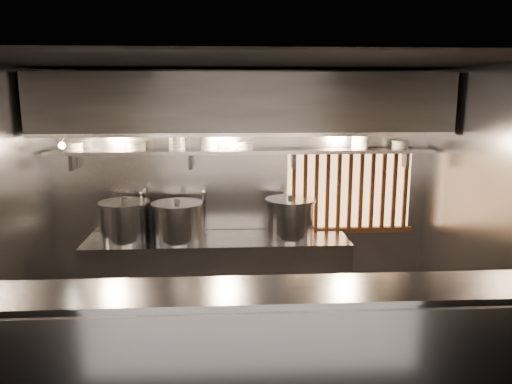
{
  "coord_description": "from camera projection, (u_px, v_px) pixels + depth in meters",
  "views": [
    {
      "loc": [
        -0.18,
        -4.39,
        2.55
      ],
      "look_at": [
        0.11,
        0.55,
        1.56
      ],
      "focal_mm": 35.0,
      "sensor_mm": 36.0,
      "label": 1
    }
  ],
  "objects": [
    {
      "name": "wall_right",
      "position": [
        487.0,
        217.0,
        4.66
      ],
      "size": [
        0.0,
        3.0,
        3.0
      ],
      "primitive_type": "plane",
      "rotation": [
        1.57,
        0.0,
        -1.57
      ],
      "color": "gray",
      "rests_on": "floor"
    },
    {
      "name": "bowl_stack_1",
      "position": [
        136.0,
        146.0,
        5.65
      ],
      "size": [
        0.23,
        0.23,
        0.09
      ],
      "color": "silver",
      "rests_on": "bowl_shelf"
    },
    {
      "name": "bowl_stack_5",
      "position": [
        360.0,
        142.0,
        5.79
      ],
      "size": [
        0.21,
        0.21,
        0.17
      ],
      "color": "silver",
      "rests_on": "bowl_shelf"
    },
    {
      "name": "exhaust_hood",
      "position": [
        243.0,
        104.0,
        5.41
      ],
      "size": [
        4.4,
        0.81,
        0.65
      ],
      "color": "#2D2D30",
      "rests_on": "ceiling"
    },
    {
      "name": "cooking_bench",
      "position": [
        218.0,
        275.0,
        5.81
      ],
      "size": [
        3.0,
        0.7,
        0.9
      ],
      "primitive_type": "cube",
      "color": "#95959A",
      "rests_on": "floor"
    },
    {
      "name": "serving_counter",
      "position": [
        253.0,
        360.0,
        3.76
      ],
      "size": [
        4.5,
        0.56,
        1.13
      ],
      "color": "#95959A",
      "rests_on": "floor"
    },
    {
      "name": "stock_pot_left",
      "position": [
        125.0,
        221.0,
        5.61
      ],
      "size": [
        0.75,
        0.75,
        0.49
      ],
      "rotation": [
        0.0,
        0.0,
        0.42
      ],
      "color": "#95959A",
      "rests_on": "cooking_bench"
    },
    {
      "name": "heat_lamp",
      "position": [
        59.0,
        140.0,
        5.13
      ],
      "size": [
        0.25,
        0.35,
        0.2
      ],
      "color": "#95959A",
      "rests_on": "exhaust_hood"
    },
    {
      "name": "faucet_right",
      "position": [
        204.0,
        200.0,
        5.86
      ],
      "size": [
        0.04,
        0.3,
        0.5
      ],
      "color": "silver",
      "rests_on": "wall_back"
    },
    {
      "name": "bowl_stack_6",
      "position": [
        400.0,
        145.0,
        5.82
      ],
      "size": [
        0.2,
        0.2,
        0.09
      ],
      "color": "silver",
      "rests_on": "bowl_shelf"
    },
    {
      "name": "floor",
      "position": [
        248.0,
        361.0,
        4.81
      ],
      "size": [
        4.5,
        4.5,
        0.0
      ],
      "primitive_type": "plane",
      "color": "black",
      "rests_on": "ground"
    },
    {
      "name": "faucet_left",
      "position": [
        144.0,
        200.0,
        5.82
      ],
      "size": [
        0.04,
        0.3,
        0.5
      ],
      "color": "silver",
      "rests_on": "wall_back"
    },
    {
      "name": "bowl_stack_2",
      "position": [
        177.0,
        143.0,
        5.67
      ],
      "size": [
        0.2,
        0.2,
        0.17
      ],
      "color": "silver",
      "rests_on": "bowl_shelf"
    },
    {
      "name": "pendant_bulb",
      "position": [
        234.0,
        145.0,
        5.59
      ],
      "size": [
        0.09,
        0.09,
        0.19
      ],
      "color": "#2D2D30",
      "rests_on": "exhaust_hood"
    },
    {
      "name": "bowl_stack_3",
      "position": [
        209.0,
        142.0,
        5.69
      ],
      "size": [
        0.21,
        0.21,
        0.17
      ],
      "color": "silver",
      "rests_on": "bowl_shelf"
    },
    {
      "name": "wall_back",
      "position": [
        242.0,
        189.0,
        6.0
      ],
      "size": [
        4.5,
        0.0,
        4.5
      ],
      "primitive_type": "plane",
      "rotation": [
        1.57,
        0.0,
        0.0
      ],
      "color": "gray",
      "rests_on": "floor"
    },
    {
      "name": "bowl_stack_4",
      "position": [
        245.0,
        146.0,
        5.72
      ],
      "size": [
        0.2,
        0.2,
        0.09
      ],
      "color": "silver",
      "rests_on": "bowl_shelf"
    },
    {
      "name": "stock_pot_mid",
      "position": [
        178.0,
        221.0,
        5.62
      ],
      "size": [
        0.61,
        0.61,
        0.47
      ],
      "rotation": [
        0.0,
        0.0,
        0.05
      ],
      "color": "#95959A",
      "rests_on": "cooking_bench"
    },
    {
      "name": "ceiling",
      "position": [
        247.0,
        62.0,
        4.26
      ],
      "size": [
        4.5,
        4.5,
        0.0
      ],
      "primitive_type": "plane",
      "rotation": [
        3.14,
        0.0,
        0.0
      ],
      "color": "black",
      "rests_on": "wall_back"
    },
    {
      "name": "bowl_shelf",
      "position": [
        242.0,
        151.0,
        5.73
      ],
      "size": [
        4.4,
        0.34,
        0.04
      ],
      "primitive_type": "cube",
      "color": "#95959A",
      "rests_on": "wall_back"
    },
    {
      "name": "stock_pot_right",
      "position": [
        290.0,
        218.0,
        5.72
      ],
      "size": [
        0.62,
        0.62,
        0.5
      ],
      "rotation": [
        0.0,
        0.0,
        0.08
      ],
      "color": "#95959A",
      "rests_on": "cooking_bench"
    },
    {
      "name": "bowl_stack_0",
      "position": [
        73.0,
        147.0,
        5.61
      ],
      "size": [
        0.23,
        0.23,
        0.09
      ],
      "color": "silver",
      "rests_on": "bowl_shelf"
    },
    {
      "name": "wood_screen",
      "position": [
        349.0,
        190.0,
        6.04
      ],
      "size": [
        1.56,
        0.09,
        1.04
      ],
      "color": "#FFB672",
      "rests_on": "wall_back"
    }
  ]
}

